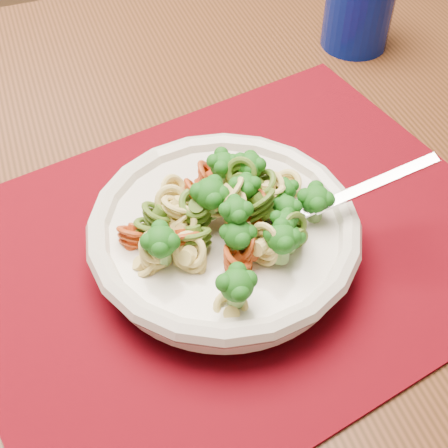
{
  "coord_description": "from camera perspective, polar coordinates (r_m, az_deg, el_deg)",
  "views": [
    {
      "loc": [
        0.34,
        -0.96,
        1.15
      ],
      "look_at": [
        0.34,
        -0.6,
        0.75
      ],
      "focal_mm": 50.0,
      "sensor_mm": 36.0,
      "label": 1
    }
  ],
  "objects": [
    {
      "name": "dining_table",
      "position": [
        0.7,
        -7.55,
        -3.67
      ],
      "size": [
        1.54,
        1.25,
        0.71
      ],
      "rotation": [
        0.0,
        0.0,
        0.34
      ],
      "color": "#592E19",
      "rests_on": "ground"
    },
    {
      "name": "placemat",
      "position": [
        0.57,
        1.22,
        -1.88
      ],
      "size": [
        0.61,
        0.58,
        0.0
      ],
      "primitive_type": "cube",
      "rotation": [
        0.0,
        0.0,
        0.54
      ],
      "color": "#65040C",
      "rests_on": "dining_table"
    },
    {
      "name": "pasta_broccoli_heap",
      "position": [
        0.53,
        -0.0,
        0.43
      ],
      "size": [
        0.2,
        0.2,
        0.06
      ],
      "primitive_type": null,
      "color": "tan",
      "rests_on": "pasta_bowl"
    },
    {
      "name": "fork",
      "position": [
        0.53,
        5.84,
        0.27
      ],
      "size": [
        0.18,
        0.07,
        0.08
      ],
      "primitive_type": null,
      "rotation": [
        0.0,
        -0.35,
        0.24
      ],
      "color": "silver",
      "rests_on": "pasta_bowl"
    },
    {
      "name": "tumbler",
      "position": [
        0.83,
        12.27,
        18.93
      ],
      "size": [
        0.08,
        0.08,
        0.1
      ],
      "primitive_type": "cylinder",
      "color": "#041260",
      "rests_on": "dining_table"
    },
    {
      "name": "pasta_bowl",
      "position": [
        0.55,
        -0.0,
        -0.82
      ],
      "size": [
        0.24,
        0.24,
        0.05
      ],
      "color": "beige",
      "rests_on": "placemat"
    }
  ]
}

